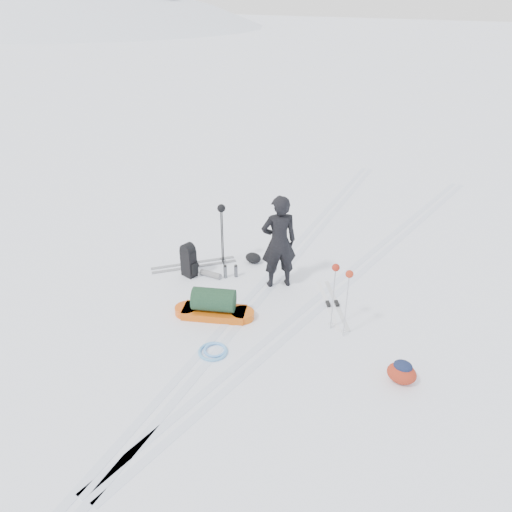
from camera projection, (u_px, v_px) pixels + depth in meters
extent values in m
plane|color=white|center=(255.00, 299.00, 10.05)|extent=(200.00, 200.00, 0.00)
ellipsoid|color=silver|center=(89.00, 241.00, 101.47)|extent=(143.00, 121.00, 93.50)
cube|color=silver|center=(249.00, 297.00, 10.10)|extent=(1.40, 17.97, 0.01)
cube|color=silver|center=(260.00, 300.00, 9.99)|extent=(1.40, 17.97, 0.01)
cube|color=silver|center=(349.00, 271.00, 11.03)|extent=(2.09, 13.88, 0.01)
cube|color=silver|center=(360.00, 274.00, 10.92)|extent=(2.09, 13.88, 0.01)
imported|color=black|center=(279.00, 242.00, 10.05)|extent=(0.87, 0.84, 2.01)
cube|color=#C7500B|center=(214.00, 313.00, 9.50)|extent=(1.30, 0.90, 0.15)
cylinder|color=#D1560C|center=(243.00, 315.00, 9.43)|extent=(0.57, 0.57, 0.15)
cylinder|color=#E1510D|center=(186.00, 310.00, 9.57)|extent=(0.57, 0.57, 0.15)
cylinder|color=black|center=(214.00, 300.00, 9.36)|extent=(0.90, 0.70, 0.44)
cube|color=black|center=(189.00, 263.00, 10.73)|extent=(0.34, 0.28, 0.61)
cylinder|color=black|center=(188.00, 250.00, 10.57)|extent=(0.33, 0.27, 0.30)
cube|color=black|center=(194.00, 269.00, 10.69)|extent=(0.10, 0.17, 0.26)
cylinder|color=slate|center=(211.00, 274.00, 10.78)|extent=(0.48, 0.16, 0.13)
cylinder|color=black|center=(222.00, 236.00, 11.04)|extent=(0.03, 0.03, 1.35)
cylinder|color=black|center=(223.00, 238.00, 10.96)|extent=(0.03, 0.03, 1.35)
torus|color=black|center=(222.00, 259.00, 11.31)|extent=(0.12, 0.12, 0.01)
torus|color=black|center=(224.00, 261.00, 11.23)|extent=(0.12, 0.12, 0.01)
sphere|color=black|center=(221.00, 208.00, 10.66)|extent=(0.18, 0.18, 0.18)
cylinder|color=#A9ABB0|center=(333.00, 299.00, 8.88)|extent=(0.02, 0.02, 1.27)
cylinder|color=#B6B8BD|center=(346.00, 306.00, 8.69)|extent=(0.02, 0.02, 1.27)
torus|color=#B9BBC1|center=(331.00, 324.00, 9.14)|extent=(0.10, 0.10, 0.01)
torus|color=#B2B5BA|center=(344.00, 331.00, 8.94)|extent=(0.10, 0.10, 0.01)
sphere|color=maroon|center=(336.00, 268.00, 8.57)|extent=(0.14, 0.14, 0.14)
sphere|color=maroon|center=(349.00, 274.00, 8.38)|extent=(0.14, 0.14, 0.14)
cube|color=gray|center=(195.00, 267.00, 11.19)|extent=(1.38, 1.44, 0.02)
cube|color=#93979B|center=(193.00, 263.00, 11.35)|extent=(1.38, 1.44, 0.02)
cube|color=black|center=(195.00, 265.00, 11.17)|extent=(0.18, 0.19, 0.05)
cube|color=black|center=(193.00, 261.00, 11.33)|extent=(0.18, 0.19, 0.05)
cube|color=white|center=(328.00, 305.00, 9.84)|extent=(1.08, 1.48, 0.02)
cube|color=silver|center=(337.00, 305.00, 9.85)|extent=(1.08, 1.48, 0.02)
cube|color=black|center=(328.00, 304.00, 9.82)|extent=(0.16, 0.18, 0.05)
cube|color=black|center=(337.00, 303.00, 9.84)|extent=(0.16, 0.18, 0.05)
torus|color=#579FD5|center=(213.00, 351.00, 8.56)|extent=(0.59, 0.59, 0.05)
torus|color=#62A9EF|center=(215.00, 350.00, 8.58)|extent=(0.46, 0.46, 0.05)
ellipsoid|color=maroon|center=(402.00, 373.00, 7.87)|extent=(0.58, 0.54, 0.34)
ellipsoid|color=black|center=(403.00, 366.00, 7.80)|extent=(0.38, 0.36, 0.16)
cylinder|color=#575A5E|center=(225.00, 272.00, 10.72)|extent=(0.08, 0.08, 0.27)
cylinder|color=#505157|center=(236.00, 272.00, 10.76)|extent=(0.08, 0.08, 0.25)
cylinder|color=black|center=(225.00, 266.00, 10.65)|extent=(0.07, 0.07, 0.03)
cylinder|color=black|center=(236.00, 266.00, 10.69)|extent=(0.07, 0.07, 0.03)
ellipsoid|color=black|center=(253.00, 258.00, 11.32)|extent=(0.45, 0.39, 0.23)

